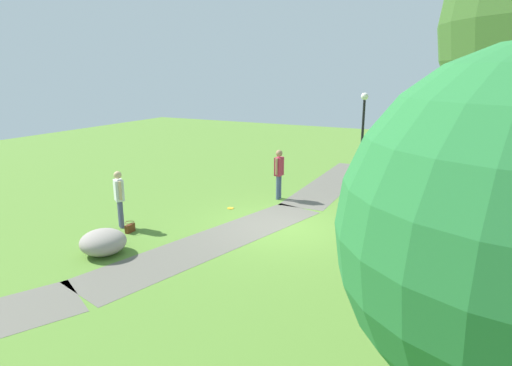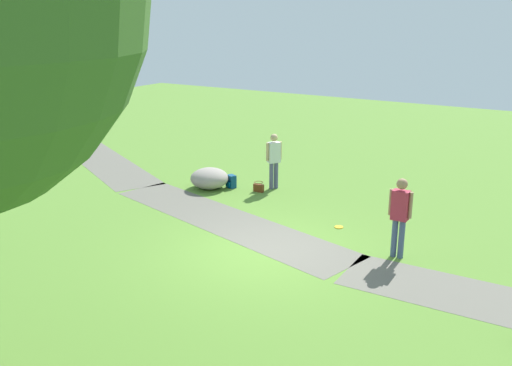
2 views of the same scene
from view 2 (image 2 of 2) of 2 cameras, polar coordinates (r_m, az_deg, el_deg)
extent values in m
plane|color=#588331|center=(12.77, 0.66, -7.09)|extent=(48.00, 48.00, 0.00)
cube|color=#635F54|center=(14.67, -3.14, -3.85)|extent=(8.16, 3.54, 0.01)
cube|color=#635F54|center=(21.41, -15.40, 2.24)|extent=(7.90, 5.05, 0.01)
ellipsoid|color=gray|center=(17.32, -4.80, 0.49)|extent=(1.66, 1.66, 0.64)
cylinder|color=#4D4E76|center=(17.25, 2.07, 0.81)|extent=(0.13, 0.13, 0.84)
cylinder|color=#4D4E76|center=(17.18, 1.59, 0.75)|extent=(0.13, 0.13, 0.84)
cube|color=silver|center=(17.03, 1.85, 3.16)|extent=(0.40, 0.43, 0.63)
cylinder|color=tan|center=(17.11, 2.52, 3.34)|extent=(0.08, 0.08, 0.56)
cylinder|color=tan|center=(16.93, 1.18, 3.21)|extent=(0.08, 0.08, 0.56)
sphere|color=tan|center=(16.93, 1.86, 4.67)|extent=(0.23, 0.23, 0.23)
cylinder|color=#44547A|center=(12.73, 14.68, -5.59)|extent=(0.13, 0.13, 0.89)
cylinder|color=#44547A|center=(12.77, 14.00, -5.46)|extent=(0.13, 0.13, 0.89)
cube|color=#AA2A40|center=(12.48, 14.60, -2.22)|extent=(0.36, 0.24, 0.67)
cylinder|color=#A07957|center=(12.41, 15.57, -2.22)|extent=(0.08, 0.08, 0.59)
cylinder|color=#A07957|center=(12.53, 13.65, -1.90)|extent=(0.08, 0.08, 0.59)
sphere|color=#A07957|center=(12.34, 14.76, -0.10)|extent=(0.24, 0.24, 0.24)
cube|color=#642F15|center=(16.97, 0.27, -0.51)|extent=(0.32, 0.13, 0.24)
torus|color=#642F15|center=(16.91, 0.27, 0.07)|extent=(0.28, 0.28, 0.02)
cube|color=navy|center=(17.38, -2.53, 0.18)|extent=(0.34, 0.30, 0.40)
cube|color=navy|center=(17.34, -2.89, -0.15)|extent=(0.20, 0.14, 0.18)
cylinder|color=gold|center=(14.34, 8.49, -4.49)|extent=(0.22, 0.22, 0.02)
camera|label=1|loc=(18.23, -43.03, 10.56)|focal=30.76mm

